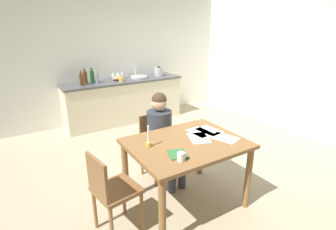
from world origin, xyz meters
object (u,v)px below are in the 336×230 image
at_px(teacup_on_counter, 121,79).
at_px(chair_side_empty, 111,190).
at_px(chair_at_table, 156,143).
at_px(bottle_vinegar, 85,77).
at_px(mixing_bowl, 117,78).
at_px(wine_glass_back_left, 113,74).
at_px(bottle_wine_red, 92,77).
at_px(book_magazine, 178,154).
at_px(bottle_sauce, 97,78).
at_px(stovetop_kettle, 159,71).
at_px(wine_glass_by_kettle, 118,74).
at_px(coffee_mug, 181,157).
at_px(wine_glass_near_sink, 122,73).
at_px(dining_table, 186,151).
at_px(candlestick, 149,141).
at_px(bottle_oil, 81,79).
at_px(person_seated, 162,133).
at_px(sink_unit, 139,77).

bearing_deg(teacup_on_counter, chair_side_empty, -114.50).
bearing_deg(chair_at_table, bottle_vinegar, 97.31).
height_order(mixing_bowl, wine_glass_back_left, wine_glass_back_left).
distance_m(bottle_wine_red, wine_glass_back_left, 0.49).
distance_m(chair_side_empty, bottle_wine_red, 3.08).
relative_size(book_magazine, teacup_on_counter, 1.74).
xyz_separation_m(bottle_sauce, stovetop_kettle, (1.39, 0.01, -0.01)).
bearing_deg(chair_side_empty, bottle_wine_red, 75.85).
distance_m(bottle_wine_red, wine_glass_by_kettle, 0.59).
height_order(book_magazine, mixing_bowl, mixing_bowl).
bearing_deg(coffee_mug, bottle_wine_red, 87.41).
bearing_deg(wine_glass_near_sink, bottle_sauce, -164.55).
bearing_deg(wine_glass_back_left, stovetop_kettle, -8.50).
relative_size(book_magazine, bottle_wine_red, 0.67).
relative_size(coffee_mug, mixing_bowl, 0.60).
xyz_separation_m(dining_table, book_magazine, (-0.25, -0.20, 0.12)).
bearing_deg(bottle_vinegar, bottle_sauce, -15.11).
bearing_deg(wine_glass_back_left, wine_glass_near_sink, 0.00).
relative_size(chair_at_table, book_magazine, 4.31).
distance_m(candlestick, wine_glass_back_left, 3.06).
relative_size(chair_side_empty, bottle_wine_red, 2.95).
distance_m(dining_table, bottle_wine_red, 2.97).
height_order(candlestick, bottle_oil, bottle_oil).
xyz_separation_m(coffee_mug, bottle_sauce, (0.23, 3.23, 0.17)).
relative_size(dining_table, bottle_vinegar, 4.27).
distance_m(book_magazine, wine_glass_by_kettle, 3.36).
bearing_deg(stovetop_kettle, wine_glass_near_sink, 169.45).
bearing_deg(person_seated, sink_unit, 70.88).
bearing_deg(chair_side_empty, wine_glass_near_sink, 65.31).
bearing_deg(chair_at_table, wine_glass_near_sink, 77.77).
distance_m(bottle_wine_red, stovetop_kettle, 1.48).
bearing_deg(coffee_mug, candlestick, 105.54).
distance_m(person_seated, wine_glass_near_sink, 2.57).
bearing_deg(mixing_bowl, bottle_sauce, -173.87).
bearing_deg(bottle_vinegar, book_magazine, -89.71).
height_order(book_magazine, wine_glass_near_sink, wine_glass_near_sink).
distance_m(dining_table, bottle_oil, 2.90).
bearing_deg(mixing_bowl, coffee_mug, -101.21).
xyz_separation_m(dining_table, stovetop_kettle, (1.34, 2.93, 0.32)).
relative_size(candlestick, mixing_bowl, 1.26).
height_order(bottle_wine_red, wine_glass_by_kettle, bottle_wine_red).
bearing_deg(wine_glass_back_left, book_magazine, -100.14).
bearing_deg(person_seated, book_magazine, -110.14).
bearing_deg(stovetop_kettle, chair_at_table, -120.83).
height_order(dining_table, book_magazine, book_magazine).
relative_size(bottle_sauce, teacup_on_counter, 2.12).
bearing_deg(coffee_mug, mixing_bowl, 78.79).
bearing_deg(wine_glass_back_left, coffee_mug, -100.39).
bearing_deg(mixing_bowl, wine_glass_by_kettle, 57.52).
bearing_deg(teacup_on_counter, bottle_sauce, 162.59).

